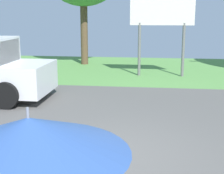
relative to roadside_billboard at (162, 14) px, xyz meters
The scene contains 2 objects.
ground_plane 6.07m from the roadside_billboard, 101.85° to the right, with size 40.00×22.00×0.20m.
roadside_billboard is the anchor object (origin of this frame).
Camera 1 is at (0.91, -5.94, 2.66)m, focal length 54.71 mm.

